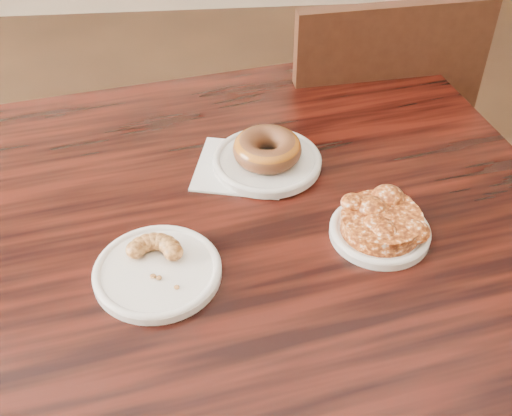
{
  "coord_description": "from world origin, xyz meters",
  "views": [
    {
      "loc": [
        0.05,
        -0.63,
        1.4
      ],
      "look_at": [
        0.11,
        0.05,
        0.8
      ],
      "focal_mm": 45.0,
      "sensor_mm": 36.0,
      "label": 1
    }
  ],
  "objects": [
    {
      "name": "cafe_table",
      "position": [
        0.12,
        0.05,
        0.38
      ],
      "size": [
        1.11,
        1.11,
        0.75
      ],
      "primitive_type": "cube",
      "rotation": [
        0.0,
        0.0,
        0.2
      ],
      "color": "black",
      "rests_on": "floor"
    },
    {
      "name": "chair_far",
      "position": [
        0.4,
        0.65,
        0.45
      ],
      "size": [
        0.47,
        0.47,
        0.9
      ],
      "primitive_type": null,
      "rotation": [
        0.0,
        0.0,
        3.24
      ],
      "color": "black",
      "rests_on": "floor"
    },
    {
      "name": "napkin",
      "position": [
        0.1,
        0.2,
        0.75
      ],
      "size": [
        0.17,
        0.17,
        0.0
      ],
      "primitive_type": "cube",
      "rotation": [
        0.0,
        0.0,
        -0.24
      ],
      "color": "silver",
      "rests_on": "cafe_table"
    },
    {
      "name": "plate_donut",
      "position": [
        0.14,
        0.21,
        0.76
      ],
      "size": [
        0.18,
        0.18,
        0.01
      ],
      "primitive_type": "cylinder",
      "color": "silver",
      "rests_on": "napkin"
    },
    {
      "name": "plate_cruller",
      "position": [
        -0.03,
        -0.02,
        0.76
      ],
      "size": [
        0.18,
        0.18,
        0.01
      ],
      "primitive_type": "cylinder",
      "color": "white",
      "rests_on": "cafe_table"
    },
    {
      "name": "plate_fritter",
      "position": [
        0.29,
        0.03,
        0.76
      ],
      "size": [
        0.15,
        0.15,
        0.01
      ],
      "primitive_type": "cylinder",
      "color": "white",
      "rests_on": "cafe_table"
    },
    {
      "name": "glazed_donut",
      "position": [
        0.14,
        0.21,
        0.79
      ],
      "size": [
        0.11,
        0.11,
        0.04
      ],
      "primitive_type": "torus",
      "color": "brown",
      "rests_on": "plate_donut"
    },
    {
      "name": "apple_fritter",
      "position": [
        0.29,
        0.03,
        0.78
      ],
      "size": [
        0.16,
        0.16,
        0.04
      ],
      "primitive_type": null,
      "color": "#431707",
      "rests_on": "plate_fritter"
    },
    {
      "name": "cruller_fragment",
      "position": [
        -0.03,
        -0.02,
        0.77
      ],
      "size": [
        0.09,
        0.09,
        0.03
      ],
      "primitive_type": null,
      "color": "#5A3012",
      "rests_on": "plate_cruller"
    }
  ]
}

